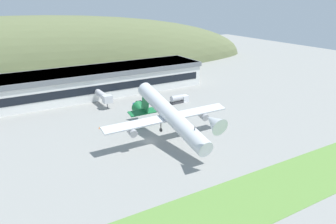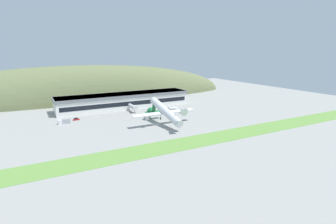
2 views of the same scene
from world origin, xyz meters
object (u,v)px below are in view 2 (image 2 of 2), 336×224
traffic_cone_1 (131,120)px  box_truck (173,109)px  traffic_cone_0 (166,115)px  cargo_airplane (165,111)px  jetway_0 (133,107)px  service_car_1 (76,119)px  service_car_0 (151,111)px  terminal_building (125,100)px  fuel_truck (64,121)px

traffic_cone_1 → box_truck: bearing=14.6°
traffic_cone_0 → cargo_airplane: bearing=-119.2°
jetway_0 → traffic_cone_1: 23.57m
jetway_0 → service_car_1: (-41.18, -4.71, -3.37)m
service_car_0 → traffic_cone_0: (3.73, -16.40, -0.32)m
cargo_airplane → traffic_cone_1: 26.33m
box_truck → traffic_cone_1: box_truck is taller
jetway_0 → service_car_0: jetway_0 is taller
service_car_0 → service_car_1: size_ratio=1.05×
cargo_airplane → service_car_1: (-46.30, 36.85, -7.68)m
cargo_airplane → service_car_0: cargo_airplane is taller
jetway_0 → box_truck: jetway_0 is taller
cargo_airplane → box_truck: (22.60, 30.02, -6.72)m
box_truck → traffic_cone_1: size_ratio=13.81×
service_car_1 → box_truck: box_truck is taller
terminal_building → jetway_0: 17.47m
traffic_cone_0 → traffic_cone_1: bearing=178.7°
fuel_truck → box_truck: (76.77, -1.47, 0.12)m
traffic_cone_0 → jetway_0: bearing=126.5°
service_car_0 → service_car_1: (-53.62, 0.70, 0.02)m
traffic_cone_0 → service_car_0: bearing=102.8°
cargo_airplane → terminal_building: bearing=95.3°
traffic_cone_0 → traffic_cone_1: 25.72m
terminal_building → traffic_cone_0: terminal_building is taller
jetway_0 → cargo_airplane: size_ratio=0.28×
terminal_building → jetway_0: bearing=-88.8°
service_car_1 → box_truck: (68.90, -6.83, 0.96)m
cargo_airplane → service_car_0: size_ratio=10.50×
jetway_0 → traffic_cone_1: bearing=-114.2°
terminal_building → box_truck: 40.53m
service_car_1 → traffic_cone_0: (57.35, -17.10, -0.34)m
cargo_airplane → box_truck: bearing=53.0°
traffic_cone_0 → terminal_building: bearing=112.9°
fuel_truck → traffic_cone_1: bearing=-15.8°
cargo_airplane → traffic_cone_1: cargo_airplane is taller
jetway_0 → service_car_1: size_ratio=3.03×
service_car_0 → box_truck: size_ratio=0.54×
terminal_building → fuel_truck: size_ratio=14.57×
cargo_airplane → traffic_cone_0: (11.04, 19.76, -8.02)m
terminal_building → service_car_1: size_ratio=25.21×
service_car_1 → fuel_truck: (-7.87, -5.36, 0.84)m
cargo_airplane → fuel_truck: (-54.17, 31.49, -6.84)m
cargo_airplane → service_car_1: cargo_airplane is taller
service_car_0 → fuel_truck: 61.67m
terminal_building → traffic_cone_0: 42.89m
cargo_airplane → fuel_truck: 63.03m
traffic_cone_1 → jetway_0: bearing=65.8°
service_car_0 → traffic_cone_1: (-21.99, -15.82, -0.32)m
cargo_airplane → traffic_cone_0: size_ratio=78.49×
terminal_building → traffic_cone_0: (16.52, -39.09, -6.17)m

